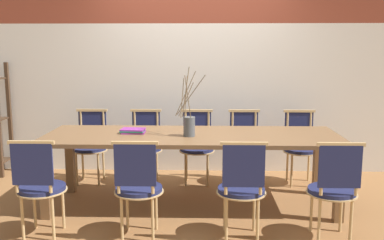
# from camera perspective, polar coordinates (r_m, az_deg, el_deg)

# --- Properties ---
(ground_plane) EXTENTS (16.00, 16.00, 0.00)m
(ground_plane) POSITION_cam_1_polar(r_m,az_deg,el_deg) (4.61, 0.00, -11.27)
(ground_plane) COLOR olive
(wall_rear) EXTENTS (12.00, 0.06, 3.20)m
(wall_rear) POSITION_cam_1_polar(r_m,az_deg,el_deg) (5.64, 0.39, 9.16)
(wall_rear) COLOR silver
(wall_rear) RESTS_ON ground_plane
(dining_table) EXTENTS (3.02, 1.00, 0.76)m
(dining_table) POSITION_cam_1_polar(r_m,az_deg,el_deg) (4.41, 0.00, -2.97)
(dining_table) COLOR brown
(dining_table) RESTS_ON ground_plane
(chair_near_leftend) EXTENTS (0.43, 0.43, 0.89)m
(chair_near_leftend) POSITION_cam_1_polar(r_m,az_deg,el_deg) (3.95, -19.66, -8.04)
(chair_near_leftend) COLOR #1E234C
(chair_near_leftend) RESTS_ON ground_plane
(chair_near_left) EXTENTS (0.43, 0.43, 0.89)m
(chair_near_left) POSITION_cam_1_polar(r_m,az_deg,el_deg) (3.73, -7.21, -8.57)
(chair_near_left) COLOR #1E234C
(chair_near_left) RESTS_ON ground_plane
(chair_near_center) EXTENTS (0.43, 0.43, 0.89)m
(chair_near_center) POSITION_cam_1_polar(r_m,az_deg,el_deg) (3.70, 6.66, -8.70)
(chair_near_center) COLOR #1E234C
(chair_near_center) RESTS_ON ground_plane
(chair_near_right) EXTENTS (0.43, 0.43, 0.89)m
(chair_near_right) POSITION_cam_1_polar(r_m,az_deg,el_deg) (3.85, 18.39, -8.42)
(chair_near_right) COLOR #1E234C
(chair_near_right) RESTS_ON ground_plane
(chair_far_leftend) EXTENTS (0.43, 0.43, 0.89)m
(chair_far_leftend) POSITION_cam_1_polar(r_m,az_deg,el_deg) (5.42, -13.38, -3.03)
(chair_far_leftend) COLOR #1E234C
(chair_far_leftend) RESTS_ON ground_plane
(chair_far_left) EXTENTS (0.43, 0.43, 0.89)m
(chair_far_left) POSITION_cam_1_polar(r_m,az_deg,el_deg) (5.29, -6.28, -3.14)
(chair_far_left) COLOR #1E234C
(chair_far_left) RESTS_ON ground_plane
(chair_far_center) EXTENTS (0.43, 0.43, 0.89)m
(chair_far_center) POSITION_cam_1_polar(r_m,az_deg,el_deg) (5.24, 0.66, -3.20)
(chair_far_center) COLOR #1E234C
(chair_far_center) RESTS_ON ground_plane
(chair_far_right) EXTENTS (0.43, 0.43, 0.89)m
(chair_far_right) POSITION_cam_1_polar(r_m,az_deg,el_deg) (5.26, 7.01, -3.22)
(chair_far_right) COLOR #1E234C
(chair_far_right) RESTS_ON ground_plane
(chair_far_rightend) EXTENTS (0.43, 0.43, 0.89)m
(chair_far_rightend) POSITION_cam_1_polar(r_m,az_deg,el_deg) (5.37, 14.25, -3.19)
(chair_far_rightend) COLOR #1E234C
(chair_far_rightend) RESTS_ON ground_plane
(vase_centerpiece) EXTENTS (0.31, 0.23, 0.69)m
(vase_centerpiece) POSITION_cam_1_polar(r_m,az_deg,el_deg) (4.29, -0.40, -0.60)
(vase_centerpiece) COLOR #4C5156
(vase_centerpiece) RESTS_ON dining_table
(book_stack) EXTENTS (0.26, 0.20, 0.04)m
(book_stack) POSITION_cam_1_polar(r_m,az_deg,el_deg) (4.50, -7.87, -1.45)
(book_stack) COLOR #842D8C
(book_stack) RESTS_ON dining_table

